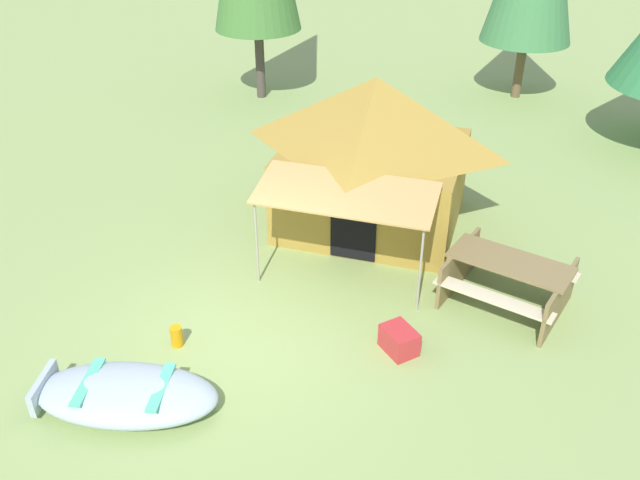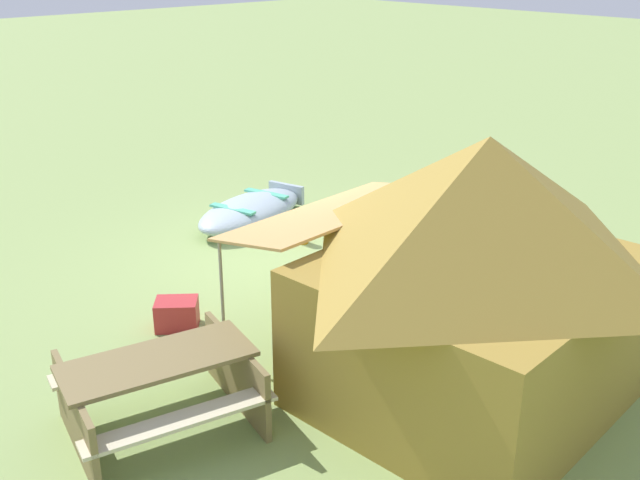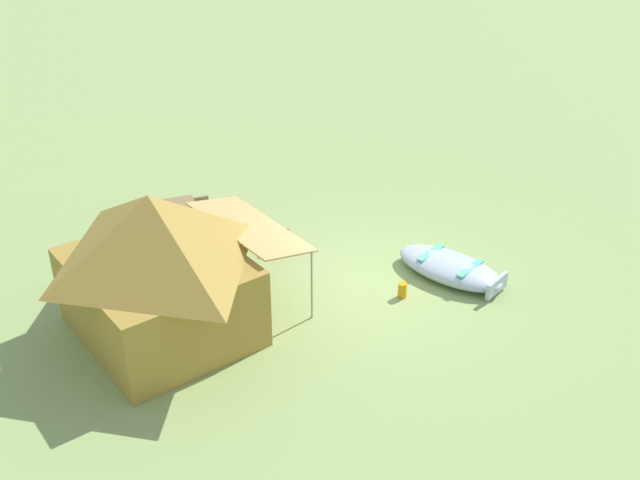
{
  "view_description": "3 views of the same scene",
  "coord_description": "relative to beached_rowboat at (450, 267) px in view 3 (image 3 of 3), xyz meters",
  "views": [
    {
      "loc": [
        3.63,
        -6.42,
        6.2
      ],
      "look_at": [
        0.62,
        1.7,
        0.85
      ],
      "focal_mm": 37.89,
      "sensor_mm": 36.0,
      "label": 1
    },
    {
      "loc": [
        6.38,
        7.59,
        4.32
      ],
      "look_at": [
        0.28,
        1.15,
        0.76
      ],
      "focal_mm": 41.69,
      "sensor_mm": 36.0,
      "label": 2
    },
    {
      "loc": [
        -9.73,
        7.72,
        7.97
      ],
      "look_at": [
        0.39,
        0.82,
        1.08
      ],
      "focal_mm": 41.85,
      "sensor_mm": 36.0,
      "label": 3
    }
  ],
  "objects": [
    {
      "name": "canvas_cabin_tent",
      "position": [
        1.52,
        5.47,
        1.18
      ],
      "size": [
        3.41,
        4.02,
        2.71
      ],
      "color": "olive",
      "rests_on": "ground_plane"
    },
    {
      "name": "ground_plane",
      "position": [
        0.73,
        1.57,
        -0.22
      ],
      "size": [
        80.0,
        80.0,
        0.0
      ],
      "primitive_type": "plane",
      "color": "#88A159"
    },
    {
      "name": "beached_rowboat",
      "position": [
        0.0,
        0.0,
        0.0
      ],
      "size": [
        2.5,
        1.64,
        0.43
      ],
      "color": "#A0B2BD",
      "rests_on": "ground_plane"
    },
    {
      "name": "fuel_can",
      "position": [
        -0.02,
        1.25,
        -0.07
      ],
      "size": [
        0.23,
        0.23,
        0.31
      ],
      "primitive_type": "cylinder",
      "rotation": [
        0.0,
        0.0,
        5.34
      ],
      "color": "orange",
      "rests_on": "ground_plane"
    },
    {
      "name": "picnic_table",
      "position": [
        4.12,
        3.82,
        0.26
      ],
      "size": [
        2.04,
        1.8,
        0.77
      ],
      "color": "olive",
      "rests_on": "ground_plane"
    },
    {
      "name": "cooler_box",
      "position": [
        2.89,
        2.21,
        -0.04
      ],
      "size": [
        0.62,
        0.61,
        0.36
      ],
      "primitive_type": "cube",
      "rotation": [
        0.0,
        0.0,
        2.44
      ],
      "color": "#B82D30",
      "rests_on": "ground_plane"
    }
  ]
}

